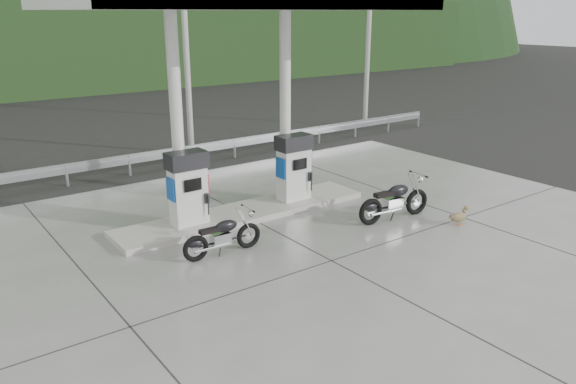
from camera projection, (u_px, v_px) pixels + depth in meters
ground at (303, 247)px, 12.85m from camera, size 160.00×160.00×0.00m
forecourt_apron at (303, 246)px, 12.85m from camera, size 18.00×14.00×0.02m
pump_island at (245, 213)px, 14.74m from camera, size 7.00×1.40×0.15m
gas_pump_left at (188, 188)px, 13.54m from camera, size 0.95×0.55×1.80m
gas_pump_right at (294, 167)px, 15.34m from camera, size 0.95×0.55×1.80m
canopy_column_left at (177, 120)px, 13.36m from camera, size 0.30×0.30×5.00m
canopy_column_right at (285, 107)px, 15.16m from camera, size 0.30×0.30×5.00m
canopy_roof at (240, 1)px, 13.12m from camera, size 8.50×5.00×0.40m
guardrail at (157, 150)px, 18.77m from camera, size 26.00×0.16×1.42m
road at (121, 151)px, 21.68m from camera, size 60.00×7.00×0.01m
utility_pole_b at (186, 45)px, 20.04m from camera, size 0.22×0.22×8.00m
utility_pole_c at (368, 38)px, 25.11m from camera, size 0.22×0.22×8.00m
tree_band at (9, 47)px, 34.95m from camera, size 80.00×6.00×6.00m
motorcycle_left at (223, 236)px, 12.29m from camera, size 1.79×0.63×0.84m
motorcycle_right at (394, 201)px, 14.36m from camera, size 2.12×0.87×0.98m
duck at (458, 217)px, 14.04m from camera, size 0.59×0.26×0.41m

